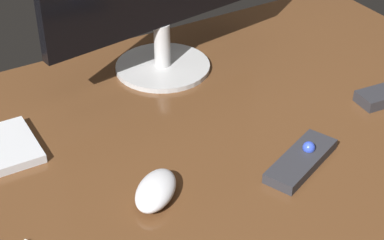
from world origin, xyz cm
name	(u,v)px	position (x,y,z in cm)	size (l,w,h in cm)	color
desk	(186,144)	(0.00, 0.00, 1.00)	(140.00, 84.00, 2.00)	brown
computer_mouse	(156,190)	(-12.30, -11.56, 3.74)	(10.69, 6.04, 3.47)	silver
media_remote	(302,160)	(13.68, -16.58, 3.03)	(17.40, 11.61, 3.42)	#2D2D33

